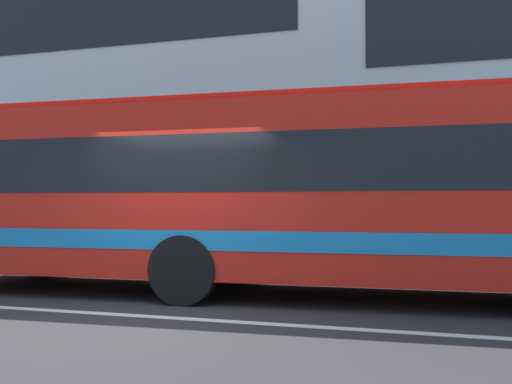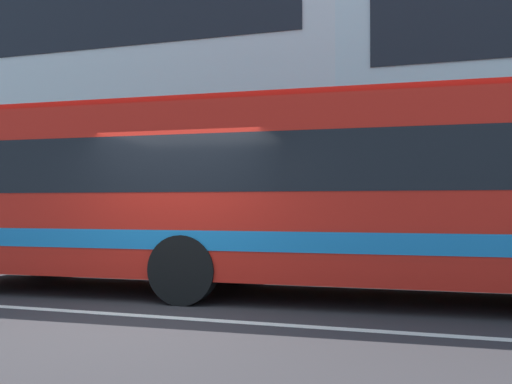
{
  "view_description": "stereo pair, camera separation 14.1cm",
  "coord_description": "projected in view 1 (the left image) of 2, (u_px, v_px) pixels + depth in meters",
  "views": [
    {
      "loc": [
        3.31,
        -6.48,
        1.43
      ],
      "look_at": [
        0.91,
        1.75,
        1.63
      ],
      "focal_mm": 39.11,
      "sensor_mm": 36.0,
      "label": 1
    },
    {
      "loc": [
        3.44,
        -6.44,
        1.43
      ],
      "look_at": [
        0.91,
        1.75,
        1.63
      ],
      "focal_mm": 39.11,
      "sensor_mm": 36.0,
      "label": 2
    }
  ],
  "objects": [
    {
      "name": "lane_centre_line",
      "position": [
        149.0,
        316.0,
        7.12
      ],
      "size": [
        60.0,
        0.16,
        0.01
      ],
      "primitive_type": "cube",
      "color": "silver",
      "rests_on": "ground_plane"
    },
    {
      "name": "apartment_block_left",
      "position": [
        64.0,
        78.0,
        24.37
      ],
      "size": [
        24.78,
        9.22,
        13.98
      ],
      "color": "silver",
      "rests_on": "ground_plane"
    },
    {
      "name": "hedge_row_far",
      "position": [
        293.0,
        244.0,
        12.13
      ],
      "size": [
        23.44,
        1.1,
        1.15
      ],
      "primitive_type": "cube",
      "color": "#366234",
      "rests_on": "ground_plane"
    },
    {
      "name": "transit_bus",
      "position": [
        250.0,
        189.0,
        8.94
      ],
      "size": [
        11.26,
        2.98,
        3.04
      ],
      "color": "red",
      "rests_on": "ground_plane"
    },
    {
      "name": "ground_plane",
      "position": [
        149.0,
        317.0,
        7.12
      ],
      "size": [
        160.0,
        160.0,
        0.0
      ],
      "primitive_type": "plane",
      "color": "#2E2B2D"
    }
  ]
}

